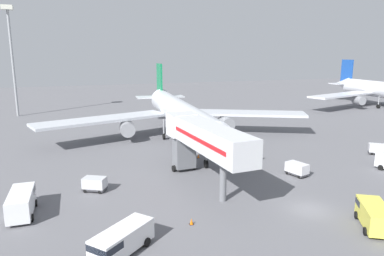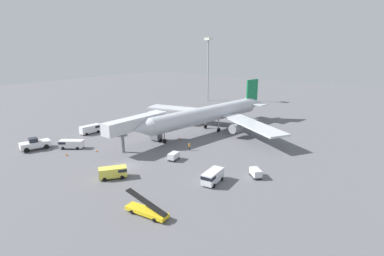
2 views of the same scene
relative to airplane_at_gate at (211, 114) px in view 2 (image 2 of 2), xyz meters
The scene contains 17 objects.
ground_plane 31.67m from the airplane_at_gate, 84.15° to the right, with size 300.00×300.00×0.00m, color slate.
airplane_at_gate is the anchor object (origin of this frame).
jet_bridge 21.82m from the airplane_at_gate, 100.61° to the right, with size 4.22×17.04×7.27m.
pushback_tug 43.65m from the airplane_at_gate, 117.80° to the right, with size 3.88×6.65×2.71m.
belt_loader_truck 45.11m from the airplane_at_gate, 63.55° to the right, with size 6.85×2.83×3.19m.
service_van_near_left 36.18m from the airplane_at_gate, 114.26° to the right, with size 5.30×4.89×1.94m.
service_van_near_center 33.38m from the airplane_at_gate, 51.60° to the right, with size 2.96×5.22×2.18m.
service_van_mid_right 36.57m from the airplane_at_gate, 80.36° to the right, with size 4.22×5.16×2.00m.
service_van_rear_right 32.36m from the airplane_at_gate, 134.16° to the right, with size 2.33×5.44×2.19m.
baggage_cart_rear_left 31.60m from the airplane_at_gate, 37.17° to the right, with size 3.04×2.84×1.55m.
baggage_cart_far_right 25.32m from the airplane_at_gate, 128.70° to the right, with size 2.76×2.39×1.53m.
baggage_cart_far_left 24.29m from the airplane_at_gate, 70.55° to the right, with size 2.11×2.88×1.56m.
ground_crew_worker_foreground 17.67m from the airplane_at_gate, 67.98° to the right, with size 0.43×0.43×1.71m.
safety_cone_alpha 37.77m from the airplane_at_gate, 107.25° to the right, with size 0.40×0.40×0.62m.
safety_cone_bravo 12.50m from the airplane_at_gate, 93.47° to the right, with size 0.37×0.37×0.57m.
safety_cone_charlie 31.69m from the airplane_at_gate, 105.47° to the right, with size 0.36×0.36×0.55m.
apron_light_mast 47.73m from the airplane_at_gate, 129.34° to the left, with size 2.40×2.40×25.36m.
Camera 2 is at (46.91, -33.86, 23.27)m, focal length 28.93 mm.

